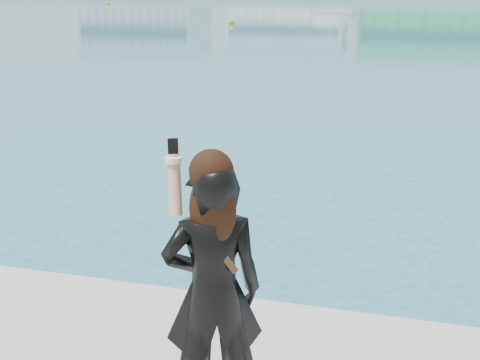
{
  "coord_description": "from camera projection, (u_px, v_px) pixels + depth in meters",
  "views": [
    {
      "loc": [
        1.04,
        -3.8,
        3.63
      ],
      "look_at": [
        0.01,
        0.19,
        2.23
      ],
      "focal_mm": 45.0,
      "sensor_mm": 36.0,
      "label": 1
    }
  ],
  "objects": [
    {
      "name": "buoy_far",
      "position": [
        108.0,
        5.0,
        83.23
      ],
      "size": [
        0.5,
        0.5,
        0.5
      ],
      "primitive_type": "sphere",
      "color": "#ECA70C",
      "rests_on": "ground"
    },
    {
      "name": "woman",
      "position": [
        213.0,
        285.0,
        3.86
      ],
      "size": [
        0.76,
        0.64,
        1.88
      ],
      "rotation": [
        0.0,
        0.0,
        3.52
      ],
      "color": "black",
      "rests_on": "near_quay"
    },
    {
      "name": "buoy_extra",
      "position": [
        231.0,
        24.0,
        48.55
      ],
      "size": [
        0.5,
        0.5,
        0.5
      ],
      "primitive_type": "sphere",
      "color": "#ECA70C",
      "rests_on": "ground"
    }
  ]
}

